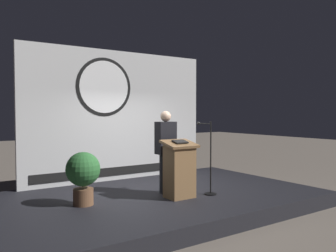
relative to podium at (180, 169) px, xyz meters
The scene contains 7 objects.
ground_plane 1.01m from the podium, 104.39° to the left, with size 40.00×40.00×0.00m, color #6B6056.
stage_platform 0.88m from the podium, 104.39° to the left, with size 6.40×4.00×0.30m, color black.
banner_display 2.59m from the podium, 93.59° to the left, with size 4.80×0.12×3.17m.
podium is the anchor object (origin of this frame).
speaker_person 0.57m from the podium, 90.39° to the left, with size 0.40×0.26×1.69m.
microphone_stand 0.68m from the podium, ahead, with size 0.24×0.54×1.48m.
potted_plant 1.83m from the podium, 163.22° to the left, with size 0.62×0.62×0.96m.
Camera 1 is at (-3.84, -5.97, 1.97)m, focal length 37.23 mm.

